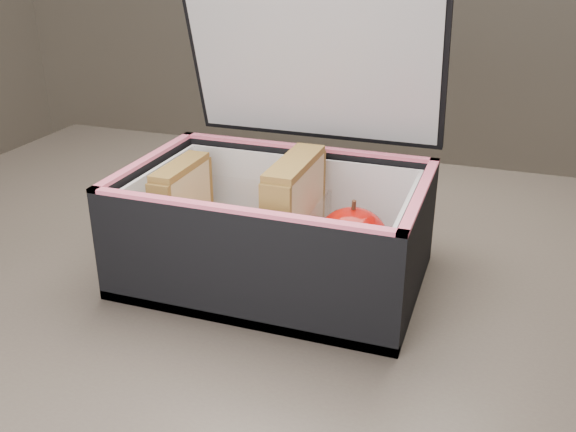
{
  "coord_description": "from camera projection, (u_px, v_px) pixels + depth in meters",
  "views": [
    {
      "loc": [
        0.14,
        -0.54,
        1.07
      ],
      "look_at": [
        -0.05,
        -0.0,
        0.81
      ],
      "focal_mm": 40.0,
      "sensor_mm": 36.0,
      "label": 1
    }
  ],
  "objects": [
    {
      "name": "lunch_bag",
      "position": [
        276.0,
        220.0,
        0.62
      ],
      "size": [
        0.28,
        0.24,
        0.28
      ],
      "color": "black",
      "rests_on": "kitchen_table"
    },
    {
      "name": "paper_napkin",
      "position": [
        352.0,
        274.0,
        0.62
      ],
      "size": [
        0.09,
        0.09,
        0.01
      ],
      "primitive_type": "cube",
      "rotation": [
        0.0,
        0.0,
        -0.14
      ],
      "color": "white",
      "rests_on": "lunch_bag"
    },
    {
      "name": "kitchen_table",
      "position": [
        330.0,
        355.0,
        0.68
      ],
      "size": [
        1.2,
        0.8,
        0.75
      ],
      "color": "#52493E",
      "rests_on": "ground"
    },
    {
      "name": "sandwich_left",
      "position": [
        183.0,
        208.0,
        0.65
      ],
      "size": [
        0.02,
        0.08,
        0.09
      ],
      "color": "tan",
      "rests_on": "plastic_tub"
    },
    {
      "name": "carrot_sticks",
      "position": [
        238.0,
        246.0,
        0.64
      ],
      "size": [
        0.06,
        0.15,
        0.03
      ],
      "color": "#F35511",
      "rests_on": "plastic_tub"
    },
    {
      "name": "plastic_tub",
      "position": [
        238.0,
        231.0,
        0.64
      ],
      "size": [
        0.16,
        0.12,
        0.07
      ],
      "primitive_type": null,
      "color": "white",
      "rests_on": "lunch_bag"
    },
    {
      "name": "sandwich_right",
      "position": [
        294.0,
        216.0,
        0.61
      ],
      "size": [
        0.03,
        0.1,
        0.11
      ],
      "color": "tan",
      "rests_on": "plastic_tub"
    },
    {
      "name": "red_apple",
      "position": [
        352.0,
        241.0,
        0.6
      ],
      "size": [
        0.09,
        0.09,
        0.07
      ],
      "rotation": [
        0.0,
        0.0,
        0.37
      ],
      "color": "#9B0407",
      "rests_on": "paper_napkin"
    }
  ]
}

